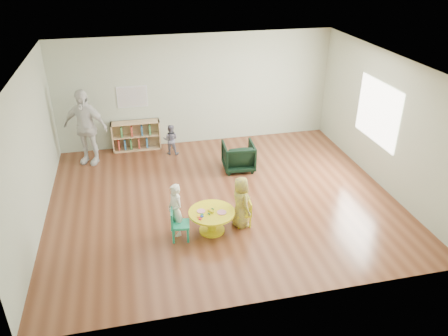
% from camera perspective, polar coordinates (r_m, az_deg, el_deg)
% --- Properties ---
extents(room, '(7.10, 7.00, 2.80)m').
position_cam_1_polar(room, '(8.28, -0.19, 7.29)').
color(room, brown).
rests_on(room, ground).
extents(activity_table, '(0.84, 0.84, 0.47)m').
position_cam_1_polar(activity_table, '(7.99, -1.61, -6.49)').
color(activity_table, yellow).
rests_on(activity_table, ground).
extents(kid_chair_left, '(0.36, 0.36, 0.60)m').
position_cam_1_polar(kid_chair_left, '(7.82, -6.07, -7.24)').
color(kid_chair_left, '#1C9C70').
rests_on(kid_chair_left, ground).
extents(kid_chair_right, '(0.29, 0.29, 0.51)m').
position_cam_1_polar(kid_chair_right, '(8.18, 2.83, -5.80)').
color(kid_chair_right, yellow).
rests_on(kid_chair_right, ground).
extents(bookshelf, '(1.20, 0.30, 0.75)m').
position_cam_1_polar(bookshelf, '(11.32, -11.46, 4.18)').
color(bookshelf, tan).
rests_on(bookshelf, ground).
extents(alphabet_poster, '(0.74, 0.01, 0.54)m').
position_cam_1_polar(alphabet_poster, '(11.10, -11.89, 9.10)').
color(alphabet_poster, white).
rests_on(alphabet_poster, ground).
extents(armchair, '(0.74, 0.76, 0.66)m').
position_cam_1_polar(armchair, '(10.11, 1.90, 1.54)').
color(armchair, black).
rests_on(armchair, ground).
extents(child_left, '(0.37, 0.43, 1.01)m').
position_cam_1_polar(child_left, '(7.85, -6.37, -5.48)').
color(child_left, white).
rests_on(child_left, ground).
extents(child_right, '(0.44, 0.56, 1.01)m').
position_cam_1_polar(child_right, '(8.03, 2.20, -4.49)').
color(child_right, '#FDF81C').
rests_on(child_right, ground).
extents(toddler, '(0.44, 0.39, 0.77)m').
position_cam_1_polar(toddler, '(10.90, -6.97, 3.71)').
color(toddler, '#161638').
rests_on(toddler, ground).
extents(adult_caretaker, '(1.15, 0.83, 1.81)m').
position_cam_1_polar(adult_caretaker, '(10.70, -17.67, 5.12)').
color(adult_caretaker, white).
rests_on(adult_caretaker, ground).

